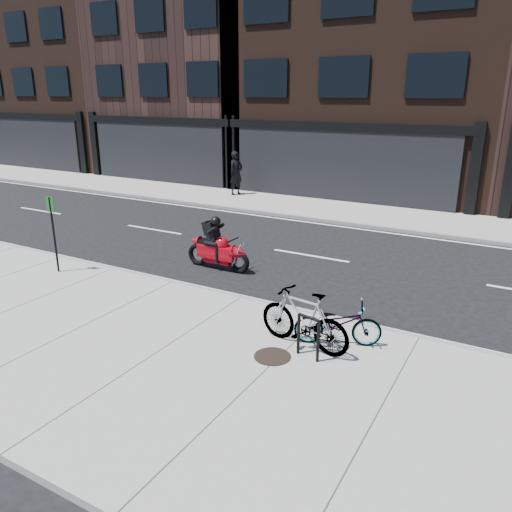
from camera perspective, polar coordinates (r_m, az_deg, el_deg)
The scene contains 13 objects.
ground at distance 13.13m, azimuth 2.75°, elevation -2.33°, with size 120.00×120.00×0.00m, color black.
sidewalk_near at distance 9.32m, azimuth -11.60°, elevation -11.31°, with size 60.00×6.00×0.13m, color gray.
sidewalk_far at distance 20.06m, azimuth 12.87°, elevation 4.65°, with size 60.00×3.50×0.13m, color gray.
building_west at distance 37.57m, azimuth -18.83°, elevation 20.54°, with size 10.00×10.00×13.50m, color black.
building_midwest at distance 30.96m, azimuth -5.26°, elevation 20.68°, with size 10.00×10.00×12.00m, color black.
building_center at distance 26.71m, azimuth 14.26°, elevation 23.35°, with size 12.00×10.00×14.50m, color black.
bike_rack at distance 8.84m, azimuth 6.00°, elevation -8.78°, with size 0.47×0.15×0.80m.
bicycle_front at distance 9.38m, azimuth 9.33°, elevation -7.59°, with size 0.56×1.61×0.84m, color gray.
bicycle_rear at distance 9.15m, azimuth 5.51°, elevation -7.16°, with size 0.53×1.87×1.12m, color gray.
motorcycle at distance 13.48m, azimuth -4.11°, elevation 0.88°, with size 1.97×0.43×1.47m.
pedestrian at distance 23.06m, azimuth -2.29°, elevation 9.45°, with size 0.72×0.47×1.96m, color black.
manhole_cover at distance 9.03m, azimuth 1.89°, elevation -11.39°, with size 0.66×0.66×0.01m, color black.
sign_post at distance 13.74m, azimuth -22.18°, elevation 3.04°, with size 0.27×0.05×2.00m.
Camera 1 is at (5.51, -11.00, 4.59)m, focal length 35.00 mm.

